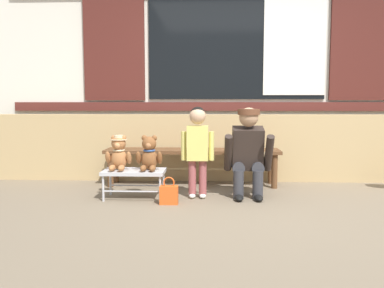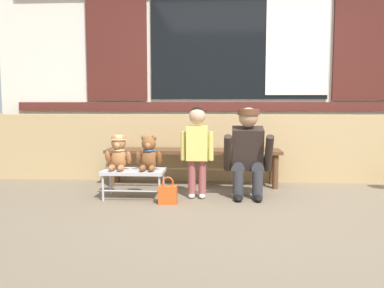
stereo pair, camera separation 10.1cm
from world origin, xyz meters
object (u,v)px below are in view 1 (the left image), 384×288
wooden_bench_long (192,155)px  handbag_on_ground (169,194)px  small_display_bench (134,173)px  teddy_bear_plain (149,154)px  teddy_bear_with_hat (119,153)px  child_standing (198,142)px  adult_crouching (249,152)px

wooden_bench_long → handbag_on_ground: wooden_bench_long is taller
small_display_bench → teddy_bear_plain: (0.16, 0.00, 0.20)m
teddy_bear_with_hat → teddy_bear_plain: bearing=-0.1°
small_display_bench → child_standing: child_standing is taller
small_display_bench → teddy_bear_plain: 0.25m
teddy_bear_plain → teddy_bear_with_hat: bearing=179.9°
teddy_bear_with_hat → teddy_bear_plain: (0.32, -0.00, -0.01)m
small_display_bench → handbag_on_ground: bearing=-30.0°
small_display_bench → teddy_bear_plain: size_ratio=1.76×
small_display_bench → child_standing: size_ratio=0.67×
wooden_bench_long → teddy_bear_with_hat: teddy_bear_with_hat is taller
handbag_on_ground → wooden_bench_long: bearing=78.4°
teddy_bear_plain → handbag_on_ground: bearing=-44.7°
adult_crouching → handbag_on_ground: 0.96m
adult_crouching → handbag_on_ground: adult_crouching is taller
small_display_bench → adult_crouching: adult_crouching is taller
teddy_bear_plain → adult_crouching: adult_crouching is taller
wooden_bench_long → teddy_bear_plain: size_ratio=5.78×
teddy_bear_with_hat → teddy_bear_plain: 0.32m
wooden_bench_long → teddy_bear_plain: teddy_bear_plain is taller
adult_crouching → child_standing: bearing=-174.5°
small_display_bench → handbag_on_ground: small_display_bench is taller
wooden_bench_long → teddy_bear_plain: 0.82m
teddy_bear_with_hat → handbag_on_ground: (0.55, -0.23, -0.38)m
small_display_bench → child_standing: (0.66, 0.05, 0.33)m
teddy_bear_plain → handbag_on_ground: size_ratio=1.34×
small_display_bench → adult_crouching: bearing=4.9°
child_standing → adult_crouching: (0.54, 0.05, -0.11)m
wooden_bench_long → teddy_bear_plain: bearing=-120.6°
teddy_bear_with_hat → teddy_bear_plain: size_ratio=1.00×
wooden_bench_long → teddy_bear_with_hat: (-0.74, -0.70, 0.10)m
teddy_bear_plain → adult_crouching: bearing=5.6°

